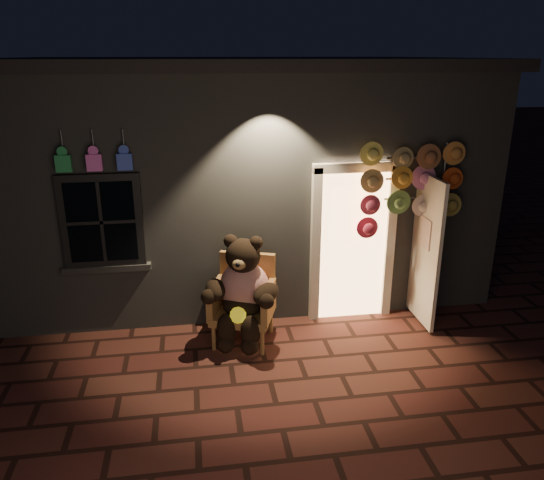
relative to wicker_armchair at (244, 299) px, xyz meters
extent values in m
plane|color=#4D261D|center=(0.18, -1.04, -0.55)|extent=(60.00, 60.00, 0.00)
cube|color=slate|center=(0.18, 2.96, 1.10)|extent=(7.00, 5.00, 3.30)
cube|color=black|center=(0.18, 2.96, 2.83)|extent=(7.30, 5.30, 0.16)
cube|color=black|center=(-1.72, 0.42, 1.00)|extent=(1.00, 0.10, 1.20)
cube|color=black|center=(-1.72, 0.39, 1.00)|extent=(0.82, 0.06, 1.02)
cube|color=slate|center=(-1.72, 0.42, 0.37)|extent=(1.10, 0.14, 0.08)
cube|color=#FFBD72|center=(1.53, 0.44, 0.50)|extent=(0.92, 0.10, 2.10)
cube|color=beige|center=(1.01, 0.40, 0.50)|extent=(0.12, 0.12, 2.20)
cube|color=beige|center=(2.05, 0.40, 0.50)|extent=(0.12, 0.12, 2.20)
cube|color=beige|center=(1.53, 0.40, 1.58)|extent=(1.16, 0.12, 0.12)
cube|color=beige|center=(2.43, 0.06, 0.50)|extent=(0.05, 0.80, 2.00)
cube|color=#28944C|center=(-2.07, 0.34, 1.75)|extent=(0.18, 0.07, 0.20)
cylinder|color=#59595E|center=(-2.07, 0.40, 2.00)|extent=(0.02, 0.02, 0.25)
cube|color=#F063CE|center=(-1.72, 0.34, 1.75)|extent=(0.18, 0.07, 0.20)
cylinder|color=#59595E|center=(-1.72, 0.40, 2.00)|extent=(0.02, 0.02, 0.25)
cube|color=blue|center=(-1.37, 0.34, 1.75)|extent=(0.18, 0.07, 0.20)
cylinder|color=#59595E|center=(-1.37, 0.40, 2.00)|extent=(0.02, 0.02, 0.25)
cube|color=olive|center=(-0.03, -0.08, -0.17)|extent=(0.90, 0.87, 0.10)
cube|color=olive|center=(0.07, 0.21, 0.19)|extent=(0.71, 0.31, 0.72)
cube|color=olive|center=(-0.36, 0.01, 0.04)|extent=(0.28, 0.61, 0.41)
cube|color=olive|center=(0.29, -0.22, 0.04)|extent=(0.28, 0.61, 0.41)
cylinder|color=olive|center=(-0.42, -0.26, -0.39)|extent=(0.05, 0.05, 0.33)
cylinder|color=olive|center=(0.17, -0.46, -0.39)|extent=(0.05, 0.05, 0.33)
cylinder|color=olive|center=(-0.23, 0.29, -0.39)|extent=(0.05, 0.05, 0.33)
cylinder|color=olive|center=(0.36, 0.09, -0.39)|extent=(0.05, 0.05, 0.33)
ellipsoid|color=red|center=(0.00, -0.05, 0.19)|extent=(0.77, 0.69, 0.67)
ellipsoid|color=black|center=(-0.02, -0.12, -0.01)|extent=(0.64, 0.59, 0.32)
sphere|color=black|center=(-0.01, -0.09, 0.63)|extent=(0.55, 0.55, 0.43)
sphere|color=black|center=(-0.16, -0.01, 0.80)|extent=(0.17, 0.17, 0.17)
sphere|color=black|center=(0.15, -0.12, 0.80)|extent=(0.17, 0.17, 0.17)
ellipsoid|color=olive|center=(-0.08, -0.28, 0.60)|extent=(0.20, 0.17, 0.14)
ellipsoid|color=black|center=(-0.37, -0.14, 0.22)|extent=(0.25, 0.44, 0.24)
ellipsoid|color=black|center=(0.24, -0.35, 0.22)|extent=(0.47, 0.49, 0.24)
ellipsoid|color=black|center=(-0.26, -0.34, -0.23)|extent=(0.24, 0.24, 0.41)
ellipsoid|color=black|center=(0.03, -0.43, -0.23)|extent=(0.24, 0.24, 0.41)
sphere|color=black|center=(-0.28, -0.39, -0.40)|extent=(0.23, 0.23, 0.23)
sphere|color=black|center=(0.01, -0.49, -0.40)|extent=(0.23, 0.23, 0.23)
cylinder|color=yellow|center=(-0.12, -0.38, -0.02)|extent=(0.22, 0.15, 0.20)
cylinder|color=#59595E|center=(2.71, 0.34, 0.67)|extent=(0.04, 0.04, 2.43)
cylinder|color=#59595E|center=(2.44, 0.32, 1.70)|extent=(1.08, 0.03, 0.03)
cylinder|color=#59595E|center=(2.44, 0.32, 1.43)|extent=(1.08, 0.03, 0.03)
cylinder|color=#59595E|center=(2.44, 0.32, 1.16)|extent=(1.08, 0.03, 0.03)
cylinder|color=#EEDD5F|center=(1.68, 0.26, 1.75)|extent=(0.31, 0.11, 0.31)
cylinder|color=#988253|center=(2.04, 0.23, 1.75)|extent=(0.31, 0.11, 0.31)
cylinder|color=#985935|center=(2.40, 0.20, 1.75)|extent=(0.31, 0.11, 0.31)
cylinder|color=orange|center=(2.76, 0.26, 1.75)|extent=(0.31, 0.11, 0.31)
cylinder|color=tan|center=(1.68, 0.23, 1.43)|extent=(0.31, 0.11, 0.31)
cylinder|color=gold|center=(2.04, 0.20, 1.43)|extent=(0.31, 0.11, 0.31)
cylinder|color=#C16D9C|center=(2.40, 0.26, 1.43)|extent=(0.31, 0.11, 0.31)
cylinder|color=#E0501B|center=(2.76, 0.23, 1.43)|extent=(0.31, 0.11, 0.31)
cylinder|color=#BE3A55|center=(1.68, 0.20, 1.12)|extent=(0.31, 0.11, 0.31)
cylinder|color=#60924F|center=(2.04, 0.26, 1.12)|extent=(0.31, 0.11, 0.31)
cylinder|color=beige|center=(2.40, 0.23, 1.12)|extent=(0.31, 0.11, 0.31)
cylinder|color=#B2983F|center=(2.76, 0.20, 1.12)|extent=(0.31, 0.11, 0.31)
cylinder|color=#AC263F|center=(1.68, 0.26, 0.80)|extent=(0.31, 0.11, 0.31)
camera|label=1|loc=(-0.58, -6.13, 2.96)|focal=35.00mm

